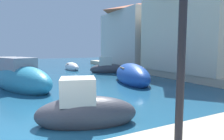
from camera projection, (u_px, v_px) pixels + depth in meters
The scene contains 12 objects.
ground at pixel (35, 135), 5.19m from camera, with size 80.00×80.00×0.00m, color #1E5170.
quay_promenade at pixel (171, 107), 6.80m from camera, with size 44.00×32.00×0.50m.
moored_boat_1 at pixel (132, 75), 13.30m from camera, with size 3.13×5.33×1.60m.
moored_boat_3 at pixel (5, 69), 17.08m from camera, with size 3.92×2.07×1.82m.
moored_boat_4 at pixel (21, 79), 11.10m from camera, with size 3.74×5.68×2.11m.
moored_boat_6 at pixel (108, 68), 18.54m from camera, with size 3.55×2.34×1.67m.
moored_boat_8 at pixel (85, 111), 5.94m from camera, with size 3.22×2.06×1.63m.
moored_boat_9 at pixel (72, 67), 21.03m from camera, with size 1.15×3.28×1.00m.
waterfront_building_main at pixel (201, 23), 15.68m from camera, with size 6.50×7.83×7.27m.
waterfront_building_annex at pixel (138, 33), 23.25m from camera, with size 6.47×8.20×6.85m.
quayside_lamp_post at pixel (183, 18), 2.89m from camera, with size 0.28×0.28×3.50m.
quayside_tree at pixel (217, 34), 15.62m from camera, with size 2.47×2.47×4.09m.
Camera 1 is at (-0.51, -5.34, 2.24)m, focal length 32.19 mm.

